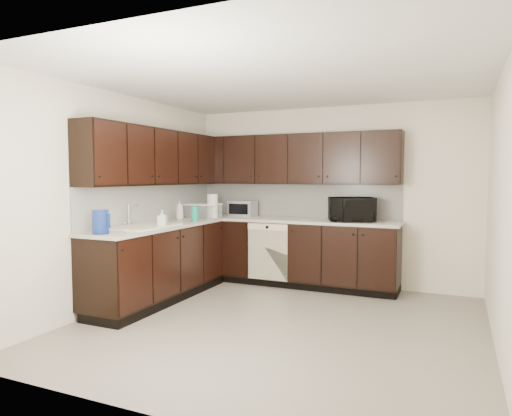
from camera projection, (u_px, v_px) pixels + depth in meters
The scene contains 20 objects.
floor at pixel (278, 325), 4.70m from camera, with size 4.00×4.00×0.00m, color gray.
ceiling at pixel (279, 79), 4.53m from camera, with size 4.00×4.00×0.00m, color white.
wall_back at pixel (329, 196), 6.44m from camera, with size 4.00×0.02×2.50m, color silver.
wall_left at pixel (122, 200), 5.42m from camera, with size 0.02×4.00×2.50m, color silver.
wall_right at pixel (502, 210), 3.81m from camera, with size 0.02×4.00×2.50m, color silver.
wall_front at pixel (162, 222), 2.79m from camera, with size 4.00×0.02×2.50m, color silver.
lower_cabinets at pixel (238, 260), 6.09m from camera, with size 3.00×2.80×0.90m.
countertop at pixel (238, 222), 6.06m from camera, with size 3.03×2.83×0.04m.
backsplash at pixel (231, 202), 6.32m from camera, with size 3.00×2.80×0.48m.
upper_cabinets at pixel (234, 158), 6.12m from camera, with size 3.00×2.80×0.70m.
dishwasher at pixel (268, 248), 6.23m from camera, with size 0.58×0.04×0.78m.
sink at pixel (144, 232), 5.31m from camera, with size 0.54×0.82×0.42m.
microwave at pixel (351, 209), 5.97m from camera, with size 0.57×0.39×0.32m, color black.
soap_bottle_a at pixel (162, 218), 5.30m from camera, with size 0.09×0.09×0.20m, color gray.
soap_bottle_b at pixel (180, 210), 6.24m from camera, with size 0.10×0.10×0.27m, color gray.
toaster_oven at pixel (243, 208), 6.73m from camera, with size 0.37×0.28×0.24m, color silver.
storage_bin at pixel (201, 211), 6.55m from camera, with size 0.48×0.36×0.19m, color white.
blue_pitcher at pixel (101, 222), 4.67m from camera, with size 0.17×0.17×0.25m, color navy.
teal_tumbler at pixel (195, 214), 5.96m from camera, with size 0.09×0.09×0.20m, color #0D917F.
paper_towel_roll at pixel (212, 206), 6.47m from camera, with size 0.15×0.15×0.34m, color silver.
Camera 1 is at (1.65, -4.31, 1.53)m, focal length 32.00 mm.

